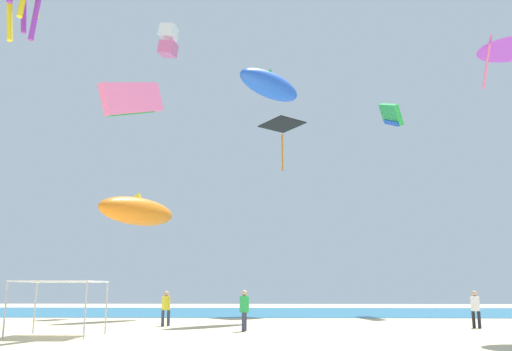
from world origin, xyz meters
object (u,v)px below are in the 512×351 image
Objects in this scene: kite_inflatable_orange at (137,211)px; kite_delta_purple at (511,44)px; person_central at (166,305)px; kite_diamond_black at (282,127)px; person_near_tent at (475,306)px; kite_parafoil_pink at (133,99)px; kite_parafoil_green at (391,114)px; kite_inflatable_blue at (270,85)px; kite_box_white at (168,41)px; canopy_tent at (60,283)px; person_leftmost at (244,307)px.

kite_delta_purple is at bearing -85.65° from kite_inflatable_orange.
person_central is 20.93m from kite_diamond_black.
person_near_tent is 0.38× the size of kite_parafoil_pink.
kite_parafoil_green is 23.02m from kite_inflatable_orange.
kite_parafoil_pink is (-17.24, -3.46, 10.14)m from person_near_tent.
kite_inflatable_blue is (5.63, 5.68, 14.74)m from person_central.
kite_inflatable_blue is 8.30m from kite_diamond_black.
kite_parafoil_green is at bearing 169.70° from kite_inflatable_blue.
kite_box_white is 0.51× the size of kite_parafoil_green.
kite_delta_purple is (20.45, 0.81, 11.10)m from canopy_tent.
kite_delta_purple is (18.25, -1.22, 2.05)m from kite_parafoil_pink.
kite_inflatable_blue is (1.20, 9.19, 14.70)m from person_leftmost.
person_near_tent is 21.92m from kite_parafoil_green.
kite_inflatable_orange is (0.20, -8.88, -16.60)m from kite_box_white.
kite_parafoil_green is at bearing 8.44° from person_central.
kite_diamond_black is 9.34m from kite_parafoil_green.
kite_box_white is at bearing 69.13° from person_central.
kite_delta_purple is 20.58m from kite_parafoil_green.
kite_parafoil_pink reaches higher than person_near_tent.
kite_box_white reaches higher than kite_diamond_black.
kite_inflatable_blue reaches higher than kite_diamond_black.
kite_diamond_black is 15.16m from kite_inflatable_orange.
kite_delta_purple reaches higher than person_leftmost.
person_leftmost is 17.38m from kite_inflatable_blue.
person_leftmost is at bearing 41.18° from kite_diamond_black.
kite_delta_purple is at bearing 2.11° from kite_parafoil_green.
canopy_tent is at bearing 171.33° from kite_delta_purple.
kite_inflatable_blue is 2.00× the size of kite_box_white.
kite_parafoil_pink is at bearing -71.38° from person_leftmost.
canopy_tent reaches higher than person_near_tent.
kite_parafoil_green is at bearing -31.65° from person_near_tent.
person_near_tent is 0.29× the size of kite_inflatable_orange.
kite_box_white is (-7.93, 18.23, 22.56)m from person_leftmost.
person_leftmost reaches higher than person_central.
kite_delta_purple reaches higher than kite_inflatable_orange.
kite_box_white reaches higher than person_central.
kite_diamond_black reaches higher than kite_delta_purple.
kite_box_white is at bearing -92.13° from kite_parafoil_green.
kite_diamond_black is (6.57, 13.91, 14.20)m from person_central.
person_central is 11.16m from kite_parafoil_pink.
kite_inflatable_orange reaches higher than person_central.
canopy_tent is 23.28m from kite_delta_purple.
kite_delta_purple is 0.89× the size of kite_diamond_black.
kite_delta_purple is 24.29m from kite_inflatable_orange.
person_near_tent reaches higher than person_central.
kite_parafoil_pink is (-5.54, -0.98, 10.12)m from person_leftmost.
kite_diamond_black is at bearing 98.77° from kite_box_white.
person_near_tent is 19.29m from kite_inflatable_blue.
canopy_tent is 9.53m from kite_parafoil_pink.
kite_inflatable_blue reaches higher than person_near_tent.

